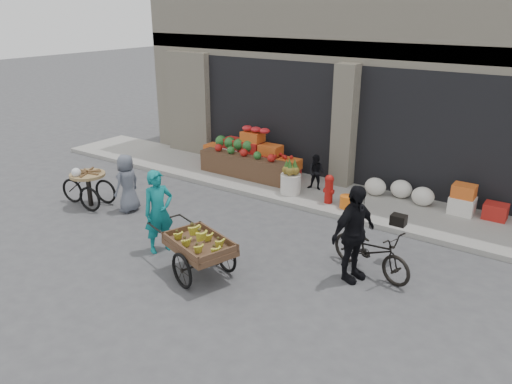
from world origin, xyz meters
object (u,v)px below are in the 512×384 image
Objects in this scene: pineapple_bin at (291,184)px; orange_bucket at (346,202)px; fire_hydrant at (329,188)px; bicycle at (371,251)px; banana_cart at (198,242)px; cyclist at (353,234)px; vendor_woman at (159,212)px; vendor_grey at (127,183)px; seated_person at (316,172)px; tricycle_cart at (88,184)px.

orange_bucket is at bearing -3.58° from pineapple_bin.
fire_hydrant is 3.19m from bicycle.
banana_cart is (-0.44, -4.27, 0.16)m from fire_hydrant.
bicycle is 0.96× the size of cyclist.
pineapple_bin is 0.31× the size of vendor_woman.
seated_person is at bearing 135.91° from vendor_grey.
orange_bucket is 0.14× the size of banana_cart.
pineapple_bin is 0.37× the size of vendor_grey.
tricycle_cart is (-3.75, -3.29, 0.20)m from pineapple_bin.
vendor_grey is (-3.81, -2.92, 0.19)m from fire_hydrant.
orange_bucket is 0.22× the size of tricycle_cart.
cyclist reaches higher than pineapple_bin.
tricycle_cart is 0.82× the size of cyclist.
vendor_grey reaches higher than seated_person.
pineapple_bin is at bearing 30.88° from tricycle_cart.
seated_person is at bearing 137.12° from fire_hydrant.
fire_hydrant is at bearing -52.88° from seated_person.
orange_bucket is 0.19× the size of bicycle.
bicycle reaches higher than fire_hydrant.
orange_bucket is 6.23m from tricycle_cart.
pineapple_bin reaches higher than orange_bucket.
orange_bucket is 2.86m from bicycle.
vendor_woman is 0.98× the size of bicycle.
cyclist is at bearing -6.81° from tricycle_cart.
seated_person is at bearing 56.31° from pineapple_bin.
vendor_grey reaches higher than pineapple_bin.
cyclist reaches higher than bicycle.
cyclist is (1.39, -2.77, 0.62)m from orange_bucket.
vendor_woman reaches higher than orange_bucket.
fire_hydrant is 0.76× the size of seated_person.
tricycle_cart is (-5.35, -3.19, 0.30)m from orange_bucket.
banana_cart is 2.75m from cyclist.
tricycle_cart is 1.09m from vendor_grey.
seated_person is at bearing 8.12° from vendor_woman.
bicycle is at bearing -10.27° from cyclist.
pineapple_bin is 1.11m from fire_hydrant.
cyclist is (5.70, 0.10, 0.19)m from vendor_grey.
tricycle_cart reaches higher than banana_cart.
bicycle is at bearing -56.12° from orange_bucket.
fire_hydrant is 3.41m from cyclist.
vendor_grey reaches higher than banana_cart.
tricycle_cart reaches higher than fire_hydrant.
vendor_grey is at bearing -142.57° from fire_hydrant.
vendor_grey is (-3.38, 1.35, 0.03)m from banana_cart.
bicycle is at bearing -3.64° from tricycle_cart.
pineapple_bin is 4.09m from vendor_woman.
orange_bucket is at bearing -8.99° from vendor_woman.
seated_person is 4.34m from cyclist.
vendor_woman reaches higher than seated_person.
cyclist is at bearing -56.15° from fire_hydrant.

